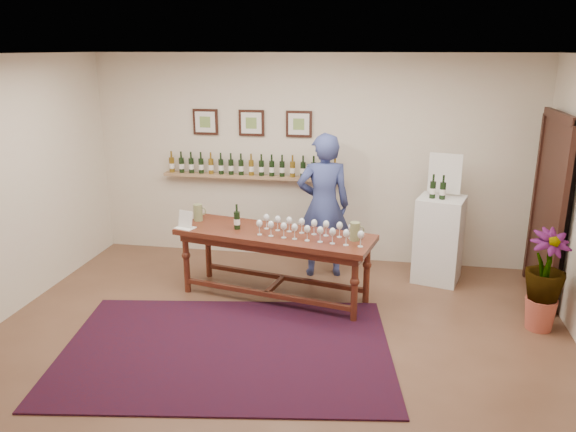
% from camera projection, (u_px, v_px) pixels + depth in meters
% --- Properties ---
extents(ground, '(6.00, 6.00, 0.00)m').
position_uv_depth(ground, '(274.00, 343.00, 5.66)').
color(ground, brown).
rests_on(ground, ground).
extents(room_shell, '(6.00, 6.00, 6.00)m').
position_uv_depth(room_shell, '(476.00, 198.00, 6.73)').
color(room_shell, beige).
rests_on(room_shell, ground).
extents(rug, '(3.49, 2.59, 0.02)m').
position_uv_depth(rug, '(227.00, 349.00, 5.52)').
color(rug, '#410B13').
rests_on(rug, ground).
extents(tasting_table, '(2.40, 1.19, 0.81)m').
position_uv_depth(tasting_table, '(274.00, 242.00, 6.51)').
color(tasting_table, '#431D10').
rests_on(tasting_table, ground).
extents(table_glasses, '(1.38, 0.54, 0.19)m').
position_uv_depth(table_glasses, '(305.00, 229.00, 6.29)').
color(table_glasses, silver).
rests_on(table_glasses, tasting_table).
extents(table_bottles, '(0.29, 0.21, 0.29)m').
position_uv_depth(table_bottles, '(238.00, 216.00, 6.58)').
color(table_bottles, black).
rests_on(table_bottles, tasting_table).
extents(pitcher_left, '(0.16, 0.16, 0.21)m').
position_uv_depth(pitcher_left, '(198.00, 212.00, 6.88)').
color(pitcher_left, olive).
rests_on(pitcher_left, tasting_table).
extents(pitcher_right, '(0.14, 0.14, 0.20)m').
position_uv_depth(pitcher_right, '(355.00, 231.00, 6.17)').
color(pitcher_right, olive).
rests_on(pitcher_right, tasting_table).
extents(menu_card, '(0.26, 0.22, 0.20)m').
position_uv_depth(menu_card, '(185.00, 219.00, 6.61)').
color(menu_card, silver).
rests_on(menu_card, tasting_table).
extents(display_pedestal, '(0.66, 0.66, 1.08)m').
position_uv_depth(display_pedestal, '(439.00, 239.00, 7.06)').
color(display_pedestal, silver).
rests_on(display_pedestal, ground).
extents(pedestal_bottles, '(0.35, 0.17, 0.34)m').
position_uv_depth(pedestal_bottles, '(438.00, 185.00, 6.82)').
color(pedestal_bottles, black).
rests_on(pedestal_bottles, display_pedestal).
extents(info_sign, '(0.39, 0.12, 0.55)m').
position_uv_depth(info_sign, '(445.00, 173.00, 6.95)').
color(info_sign, silver).
rests_on(info_sign, display_pedestal).
extents(potted_plant, '(0.60, 0.60, 0.94)m').
position_uv_depth(potted_plant, '(544.00, 281.00, 5.79)').
color(potted_plant, '#AA4A38').
rests_on(potted_plant, ground).
extents(person, '(0.76, 0.58, 1.86)m').
position_uv_depth(person, '(323.00, 206.00, 7.13)').
color(person, navy).
rests_on(person, ground).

